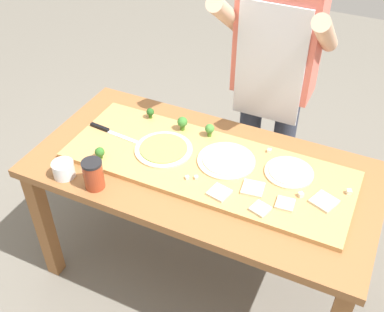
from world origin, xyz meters
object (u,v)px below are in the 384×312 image
Objects in this scene: chefs_knife at (109,131)px; broccoli_floret_back_left at (182,122)px; broccoli_floret_front_mid at (210,129)px; broccoli_floret_back_mid at (150,112)px; pizza_slice_near_right at (324,201)px; cheese_crumble_e at (187,177)px; sauce_jar at (93,174)px; cheese_crumble_b at (269,151)px; flour_cup at (64,170)px; pizza_slice_near_left at (285,204)px; pizza_whole_pesto_green at (164,149)px; cook_center at (274,73)px; pizza_slice_far_left at (253,188)px; cheese_crumble_a at (196,177)px; pizza_whole_white_garlic at (289,172)px; pizza_slice_center at (219,193)px; broccoli_floret_front_left at (100,152)px; prep_table at (203,184)px; pizza_slice_far_right at (260,209)px; pizza_whole_cheese_artichoke at (226,160)px; cheese_crumble_d at (301,195)px; cheese_crumble_c at (349,192)px.

broccoli_floret_back_left is at bearing 28.67° from chefs_knife.
broccoli_floret_back_mid is (-0.34, 0.01, -0.01)m from broccoli_floret_front_mid.
pizza_slice_near_right is at bearing -19.43° from broccoli_floret_front_mid.
cheese_crumble_e is 0.41m from sauce_jar.
broccoli_floret_back_mid reaches higher than cheese_crumble_b.
broccoli_floret_back_mid is 0.56m from flour_cup.
pizza_whole_pesto_green is at bearing 170.50° from pizza_slice_near_left.
cheese_crumble_b is at bearing 144.51° from pizza_slice_near_right.
cook_center reaches higher than pizza_slice_near_right.
pizza_slice_near_right is 0.96× the size of flour_cup.
cheese_crumble_a is at bearing -170.42° from pizza_slice_far_left.
pizza_slice_center is (-0.23, -0.25, -0.00)m from pizza_whole_white_garlic.
broccoli_floret_back_mid is at bearing 74.79° from flour_cup.
broccoli_floret_front_mid is (-0.47, 0.30, 0.04)m from pizza_slice_near_left.
pizza_whole_pesto_green is at bearing -170.85° from pizza_whole_white_garlic.
broccoli_floret_front_left reaches higher than pizza_slice_near_left.
pizza_slice_near_right is at bearing 8.77° from broccoli_floret_front_left.
cook_center is at bearing 77.16° from prep_table.
cheese_crumble_a is at bearing -178.42° from pizza_slice_near_left.
broccoli_floret_back_left is at bearing 125.64° from cheese_crumble_a.
pizza_slice_center and pizza_slice_near_left have the same top height.
chefs_knife is at bearing -122.16° from broccoli_floret_back_mid.
pizza_whole_pesto_green is 3.72× the size of pizza_slice_near_left.
flour_cup is at bearing -162.54° from pizza_slice_far_left.
pizza_slice_far_right is 0.50× the size of sauce_jar.
pizza_whole_cheese_artichoke is 0.47m from pizza_slice_near_right.
pizza_slice_near_left is 0.09m from cheese_crumble_d.
pizza_slice_center is at bearing -9.09° from cheese_crumble_e.
broccoli_floret_front_mid is at bearing 147.55° from pizza_slice_near_left.
pizza_whole_cheese_artichoke is 0.33m from pizza_slice_far_right.
pizza_slice_far_left is at bearing 168.51° from pizza_slice_near_left.
pizza_whole_pesto_green is 17.80× the size of cheese_crumble_a.
pizza_slice_near_right is at bearing -1.46° from prep_table.
prep_table is 22.84× the size of pizza_slice_far_right.
chefs_knife and pizza_whole_cheese_artichoke have the same top height.
pizza_slice_far_left is at bearing -78.21° from cook_center.
cheese_crumble_e is (-0.66, -0.21, -0.00)m from cheese_crumble_c.
pizza_whole_pesto_green reaches higher than pizza_slice_near_right.
pizza_whole_cheese_artichoke is 13.27× the size of cheese_crumble_d.
cook_center is at bearing 113.02° from pizza_slice_near_left.
broccoli_floret_back_mid is 0.58× the size of flour_cup.
broccoli_floret_front_mid is at bearing 170.31° from cheese_crumble_c.
cheese_crumble_e is (-0.16, 0.03, 0.00)m from pizza_slice_center.
broccoli_floret_front_mid is 0.33m from cheese_crumble_e.
pizza_whole_cheese_artichoke is 0.21m from broccoli_floret_front_mid.
pizza_whole_cheese_artichoke is at bearing 171.41° from pizza_slice_near_right.
sauce_jar is 1.04m from cook_center.
pizza_whole_cheese_artichoke is at bearing 58.62° from cheese_crumble_e.
pizza_whole_white_garlic is 0.57m from cook_center.
pizza_slice_far_left and pizza_slice_near_left have the same top height.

